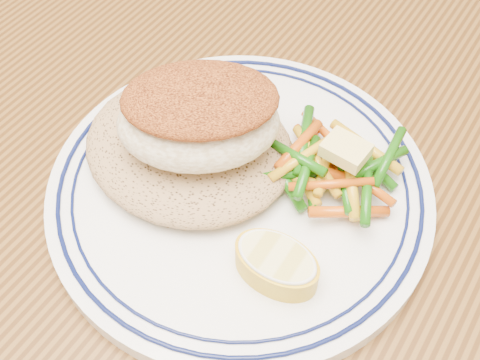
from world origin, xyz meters
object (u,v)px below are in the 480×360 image
object	(u,v)px
dining_table	(179,259)
vegetable_pile	(327,167)
rice_pilaf	(189,143)
fish_fillet	(199,117)
lemon_wedge	(276,263)
plate	(240,189)

from	to	relation	value
dining_table	vegetable_pile	size ratio (longest dim) A/B	14.74
dining_table	vegetable_pile	distance (m)	0.17
rice_pilaf	fish_fillet	xyz separation A→B (m)	(0.01, -0.00, 0.04)
dining_table	fish_fillet	xyz separation A→B (m)	(0.01, 0.03, 0.16)
dining_table	lemon_wedge	distance (m)	0.16
vegetable_pile	lemon_wedge	size ratio (longest dim) A/B	1.78
plate	fish_fillet	size ratio (longest dim) A/B	2.03
dining_table	fish_fillet	distance (m)	0.17
rice_pilaf	dining_table	bearing A→B (deg)	-92.72
plate	vegetable_pile	size ratio (longest dim) A/B	2.68
fish_fillet	vegetable_pile	world-z (taller)	fish_fillet
fish_fillet	vegetable_pile	bearing A→B (deg)	24.86
vegetable_pile	lemon_wedge	distance (m)	0.08
dining_table	plate	bearing A→B (deg)	29.38
fish_fillet	rice_pilaf	bearing A→B (deg)	172.43
dining_table	rice_pilaf	xyz separation A→B (m)	(0.00, 0.03, 0.13)
vegetable_pile	lemon_wedge	bearing A→B (deg)	-83.58
rice_pilaf	lemon_wedge	xyz separation A→B (m)	(0.10, -0.05, -0.00)
vegetable_pile	lemon_wedge	world-z (taller)	vegetable_pile
plate	vegetable_pile	xyz separation A→B (m)	(0.05, 0.04, 0.02)
fish_fillet	vegetable_pile	distance (m)	0.10
dining_table	vegetable_pile	world-z (taller)	vegetable_pile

